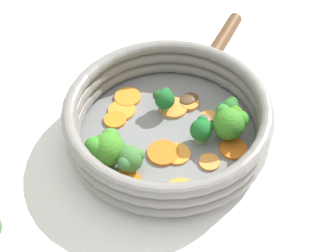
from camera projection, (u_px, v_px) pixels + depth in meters
name	position (u px, v px, depth m)	size (l,w,h in m)	color
ground_plane	(168.00, 138.00, 0.71)	(4.00, 4.00, 0.00)	white
skillet	(168.00, 136.00, 0.70)	(0.28, 0.28, 0.01)	gray
skillet_rim_wall	(168.00, 119.00, 0.68)	(0.30, 0.30, 0.06)	gray
skillet_handle	(220.00, 43.00, 0.82)	(0.02, 0.02, 0.16)	brown
skillet_rivet_left	(222.00, 85.00, 0.76)	(0.01, 0.01, 0.01)	gray
skillet_rivet_right	(179.00, 71.00, 0.78)	(0.01, 0.01, 0.01)	gray
carrot_slice_0	(163.00, 153.00, 0.67)	(0.05, 0.05, 0.00)	orange
carrot_slice_1	(115.00, 120.00, 0.71)	(0.03, 0.03, 0.00)	orange
carrot_slice_2	(122.00, 110.00, 0.73)	(0.04, 0.04, 0.00)	orange
carrot_slice_3	(174.00, 108.00, 0.73)	(0.04, 0.04, 0.00)	#F0983C
carrot_slice_4	(233.00, 149.00, 0.67)	(0.04, 0.04, 0.01)	orange
carrot_slice_5	(209.00, 162.00, 0.66)	(0.03, 0.03, 0.00)	#F99840
carrot_slice_6	(209.00, 118.00, 0.72)	(0.03, 0.03, 0.00)	#F99739
carrot_slice_7	(177.00, 154.00, 0.67)	(0.04, 0.04, 0.00)	orange
carrot_slice_8	(181.00, 191.00, 0.63)	(0.04, 0.04, 0.01)	orange
carrot_slice_9	(190.00, 104.00, 0.74)	(0.03, 0.03, 0.01)	#F99339
carrot_slice_10	(128.00, 97.00, 0.75)	(0.04, 0.04, 0.01)	orange
carrot_slice_11	(125.00, 183.00, 0.63)	(0.05, 0.05, 0.01)	orange
broccoli_floret_0	(164.00, 99.00, 0.71)	(0.03, 0.03, 0.04)	#749D51
broccoli_floret_1	(202.00, 129.00, 0.67)	(0.04, 0.03, 0.04)	#7CAF69
broccoli_floret_2	(130.00, 159.00, 0.64)	(0.04, 0.04, 0.04)	#8AA46E
broccoli_floret_3	(229.00, 108.00, 0.69)	(0.03, 0.03, 0.04)	#89A666
broccoli_floret_4	(230.00, 122.00, 0.67)	(0.05, 0.05, 0.05)	#7D9B5B
broccoli_floret_5	(105.00, 148.00, 0.64)	(0.06, 0.05, 0.05)	#799D56
mushroom_piece_0	(189.00, 99.00, 0.74)	(0.03, 0.02, 0.01)	brown
mushroom_piece_1	(205.00, 121.00, 0.71)	(0.03, 0.02, 0.01)	#7C6047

